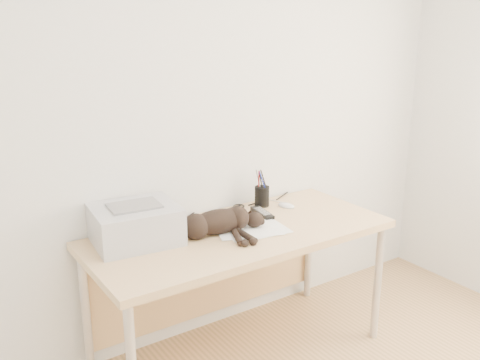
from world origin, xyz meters
TOP-DOWN VIEW (x-y plane):
  - wall_back at (0.00, 1.75)m, footprint 3.50×0.00m
  - desk at (0.00, 1.48)m, footprint 1.60×0.70m
  - printer at (-0.51, 1.56)m, footprint 0.44×0.39m
  - papers at (0.06, 1.36)m, footprint 0.40×0.33m
  - cat at (-0.13, 1.42)m, footprint 0.59×0.33m
  - mug at (-0.30, 1.65)m, footprint 0.13×0.13m
  - pen_cup at (0.33, 1.65)m, footprint 0.09×0.09m
  - remote_grey at (-0.19, 1.63)m, footprint 0.06×0.20m
  - remote_black at (0.24, 1.52)m, footprint 0.08×0.20m
  - mouse at (0.44, 1.55)m, footprint 0.09×0.12m
  - cable_tangle at (0.00, 1.70)m, footprint 1.36×0.07m

SIDE VIEW (x-z plane):
  - desk at x=0.00m, z-range 0.24..0.98m
  - papers at x=0.06m, z-range 0.74..0.75m
  - cable_tangle at x=0.00m, z-range 0.74..0.75m
  - remote_grey at x=-0.19m, z-range 0.74..0.76m
  - remote_black at x=0.24m, z-range 0.74..0.76m
  - mouse at x=0.44m, z-range 0.74..0.77m
  - mug at x=-0.30m, z-range 0.74..0.83m
  - cat at x=-0.13m, z-range 0.73..0.87m
  - pen_cup at x=0.33m, z-range 0.69..0.91m
  - printer at x=-0.51m, z-range 0.74..0.93m
  - wall_back at x=0.00m, z-range -0.45..3.05m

